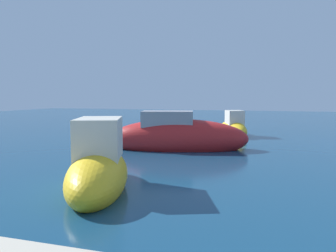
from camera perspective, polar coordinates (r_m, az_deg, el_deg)
name	(u,v)px	position (r m, az deg, el deg)	size (l,w,h in m)	color
moored_boat_1	(233,128)	(16.72, 11.25, -0.42)	(2.13, 3.35, 1.48)	gold
moored_boat_3	(98,168)	(7.15, -12.00, -7.22)	(2.28, 3.50, 1.75)	gold
moored_boat_5	(178,137)	(12.21, 1.68, -1.89)	(5.39, 2.72, 1.75)	#B21E1E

